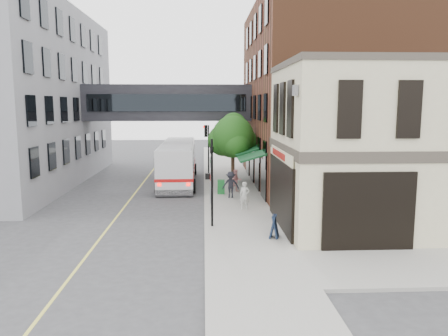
{
  "coord_description": "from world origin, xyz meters",
  "views": [
    {
      "loc": [
        -0.01,
        -19.85,
        6.35
      ],
      "look_at": [
        1.05,
        2.78,
        3.05
      ],
      "focal_mm": 35.0,
      "sensor_mm": 36.0,
      "label": 1
    }
  ],
  "objects": [
    {
      "name": "corner_building",
      "position": [
        8.97,
        2.0,
        4.21
      ],
      "size": [
        10.19,
        8.12,
        8.45
      ],
      "color": "#BFB792",
      "rests_on": "ground"
    },
    {
      "name": "brick_building",
      "position": [
        9.98,
        15.0,
        6.99
      ],
      "size": [
        13.76,
        18.0,
        14.0
      ],
      "color": "#572F1B",
      "rests_on": "ground"
    },
    {
      "name": "skyway_bridge",
      "position": [
        -3.0,
        18.0,
        6.5
      ],
      "size": [
        14.0,
        3.18,
        3.0
      ],
      "color": "black",
      "rests_on": "ground"
    },
    {
      "name": "pedestrian_b",
      "position": [
        2.3,
        10.85,
        0.96
      ],
      "size": [
        0.9,
        0.76,
        1.61
      ],
      "primitive_type": "imported",
      "rotation": [
        0.0,
        0.0,
        0.22
      ],
      "color": "#CF8686",
      "rests_on": "sidewalk_main"
    },
    {
      "name": "ground",
      "position": [
        0.0,
        0.0,
        0.0
      ],
      "size": [
        120.0,
        120.0,
        0.0
      ],
      "primitive_type": "plane",
      "color": "#38383A",
      "rests_on": "ground"
    },
    {
      "name": "bus",
      "position": [
        -2.12,
        15.61,
        1.81
      ],
      "size": [
        2.99,
        12.02,
        3.23
      ],
      "color": "silver",
      "rests_on": "ground"
    },
    {
      "name": "sidewalk_main",
      "position": [
        2.0,
        14.0,
        0.07
      ],
      "size": [
        4.0,
        60.0,
        0.15
      ],
      "primitive_type": "cube",
      "color": "gray",
      "rests_on": "ground"
    },
    {
      "name": "pedestrian_a",
      "position": [
        2.41,
        5.59,
        0.98
      ],
      "size": [
        0.65,
        0.48,
        1.65
      ],
      "primitive_type": "imported",
      "rotation": [
        0.0,
        0.0,
        -0.14
      ],
      "color": "beige",
      "rests_on": "sidewalk_main"
    },
    {
      "name": "lane_marking",
      "position": [
        -5.0,
        10.0,
        0.01
      ],
      "size": [
        0.12,
        40.0,
        0.01
      ],
      "primitive_type": "cube",
      "color": "#D8CC4C",
      "rests_on": "ground"
    },
    {
      "name": "street_tree",
      "position": [
        2.19,
        13.22,
        3.91
      ],
      "size": [
        3.8,
        3.2,
        5.6
      ],
      "color": "#382619",
      "rests_on": "sidewalk_main"
    },
    {
      "name": "sandwich_board",
      "position": [
        3.27,
        -0.13,
        0.69
      ],
      "size": [
        0.55,
        0.69,
        1.08
      ],
      "primitive_type": "cube",
      "rotation": [
        0.0,
        0.0,
        -0.3
      ],
      "color": "#101C32",
      "rests_on": "sidewalk_main"
    },
    {
      "name": "street_sign_pole",
      "position": [
        0.39,
        7.0,
        1.93
      ],
      "size": [
        0.08,
        0.75,
        3.0
      ],
      "color": "gray",
      "rests_on": "sidewalk_main"
    },
    {
      "name": "traffic_signal_far",
      "position": [
        0.26,
        17.0,
        3.34
      ],
      "size": [
        0.53,
        0.28,
        4.5
      ],
      "color": "black",
      "rests_on": "sidewalk_main"
    },
    {
      "name": "traffic_signal_near",
      "position": [
        0.37,
        2.0,
        2.98
      ],
      "size": [
        0.44,
        0.22,
        4.6
      ],
      "color": "black",
      "rests_on": "sidewalk_main"
    },
    {
      "name": "pedestrian_c",
      "position": [
        1.79,
        8.86,
        1.04
      ],
      "size": [
        1.22,
        0.79,
        1.77
      ],
      "primitive_type": "imported",
      "rotation": [
        0.0,
        0.0,
        -0.12
      ],
      "color": "black",
      "rests_on": "sidewalk_main"
    },
    {
      "name": "newspaper_box",
      "position": [
        1.19,
        10.19,
        0.64
      ],
      "size": [
        0.52,
        0.47,
        0.99
      ],
      "primitive_type": "cube",
      "rotation": [
        0.0,
        0.0,
        -0.06
      ],
      "color": "#155F24",
      "rests_on": "sidewalk_main"
    }
  ]
}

